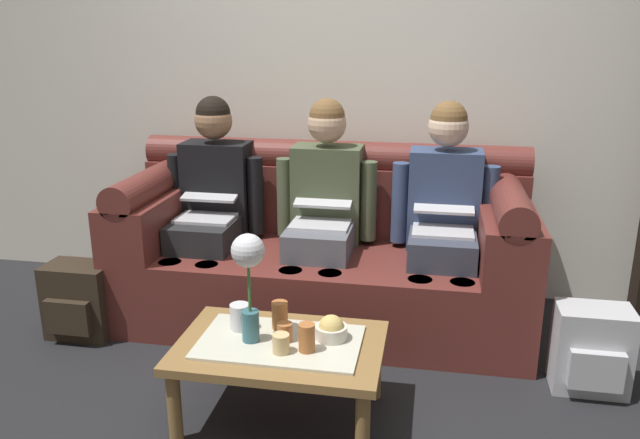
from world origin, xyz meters
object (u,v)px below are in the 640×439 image
(person_right, at_px, (444,211))
(cup_far_right, at_px, (307,338))
(cup_near_left, at_px, (281,343))
(person_middle, at_px, (324,205))
(coffee_table, at_px, (280,353))
(cup_far_left, at_px, (280,315))
(flower_vase, at_px, (249,267))
(backpack_right, at_px, (591,350))
(backpack_left, at_px, (80,301))
(snack_bowl, at_px, (331,330))
(cup_near_right, at_px, (240,317))
(couch, at_px, (324,254))
(cup_far_center, at_px, (285,332))
(person_left, at_px, (211,199))

(person_right, bearing_deg, cup_far_right, -115.75)
(person_right, distance_m, cup_near_left, 1.29)
(cup_far_right, bearing_deg, person_middle, 96.65)
(cup_near_left, bearing_deg, coffee_table, 107.17)
(cup_far_left, distance_m, cup_far_right, 0.23)
(person_right, distance_m, flower_vase, 1.28)
(person_middle, bearing_deg, cup_far_left, -91.63)
(person_right, bearing_deg, backpack_right, -38.29)
(person_middle, relative_size, backpack_left, 3.06)
(snack_bowl, relative_size, cup_far_right, 1.15)
(cup_near_right, distance_m, backpack_right, 1.58)
(couch, bearing_deg, snack_bowl, -78.06)
(flower_vase, height_order, backpack_left, flower_vase)
(cup_far_left, xyz_separation_m, backpack_right, (1.34, 0.37, -0.23))
(flower_vase, xyz_separation_m, cup_far_right, (0.24, -0.04, -0.26))
(person_right, distance_m, cup_near_right, 1.28)
(couch, relative_size, cup_far_right, 19.27)
(cup_far_center, relative_size, cup_far_left, 0.64)
(person_left, relative_size, backpack_right, 3.10)
(person_left, bearing_deg, cup_far_right, -54.42)
(couch, distance_m, flower_vase, 1.08)
(cup_far_right, bearing_deg, couch, 96.63)
(coffee_table, height_order, cup_far_right, cup_far_right)
(cup_near_left, xyz_separation_m, backpack_left, (-1.25, 0.63, -0.21))
(couch, xyz_separation_m, backpack_left, (-1.23, -0.47, -0.17))
(person_right, distance_m, backpack_right, 0.98)
(coffee_table, bearing_deg, person_left, 122.41)
(cup_far_left, relative_size, backpack_left, 0.30)
(cup_far_left, bearing_deg, coffee_table, -76.63)
(coffee_table, bearing_deg, cup_near_left, -72.83)
(cup_near_right, height_order, backpack_right, cup_near_right)
(person_middle, xyz_separation_m, backpack_right, (1.32, -0.53, -0.46))
(person_middle, height_order, cup_near_left, person_middle)
(person_right, xyz_separation_m, cup_near_left, (-0.61, -1.10, -0.26))
(person_left, distance_m, person_middle, 0.64)
(cup_far_left, bearing_deg, cup_far_right, -48.26)
(person_right, height_order, backpack_left, person_right)
(couch, relative_size, flower_vase, 4.85)
(person_left, bearing_deg, person_right, 0.00)
(person_right, distance_m, snack_bowl, 1.08)
(coffee_table, distance_m, cup_far_center, 0.10)
(coffee_table, xyz_separation_m, cup_far_left, (-0.03, 0.11, 0.12))
(backpack_right, bearing_deg, snack_bowl, -159.39)
(cup_far_center, bearing_deg, coffee_table, -166.02)
(person_middle, relative_size, person_right, 1.00)
(cup_near_right, height_order, cup_far_center, cup_near_right)
(couch, height_order, person_right, person_right)
(cup_near_right, bearing_deg, coffee_table, -20.93)
(snack_bowl, xyz_separation_m, cup_far_right, (-0.08, -0.12, 0.02))
(snack_bowl, bearing_deg, person_middle, 101.99)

